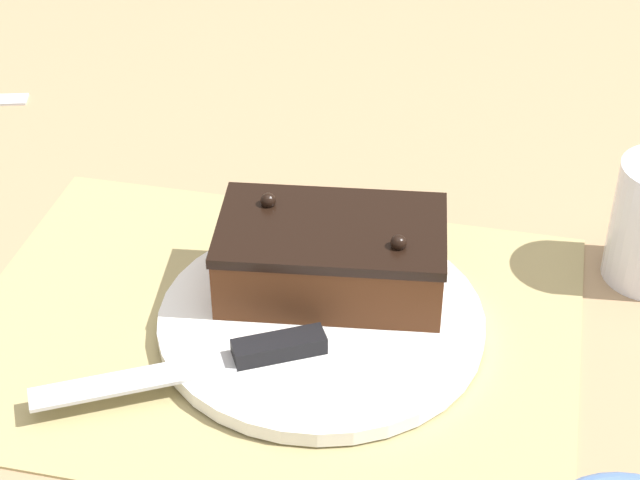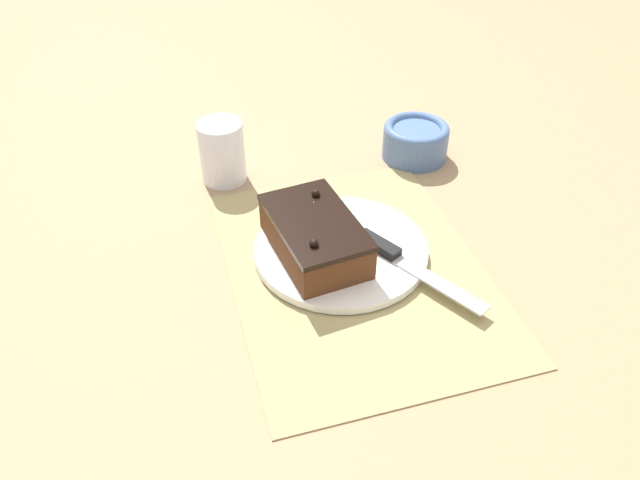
{
  "view_description": "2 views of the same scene",
  "coord_description": "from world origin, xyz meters",
  "px_view_note": "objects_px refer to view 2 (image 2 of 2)",
  "views": [
    {
      "loc": [
        -0.17,
        0.59,
        0.53
      ],
      "look_at": [
        -0.03,
        -0.03,
        0.07
      ],
      "focal_mm": 60.0,
      "sensor_mm": 36.0,
      "label": 1
    },
    {
      "loc": [
        0.6,
        -0.23,
        0.57
      ],
      "look_at": [
        -0.05,
        -0.04,
        0.02
      ],
      "focal_mm": 35.0,
      "sensor_mm": 36.0,
      "label": 2
    }
  ],
  "objects_px": {
    "cake_plate": "(341,250)",
    "serving_knife": "(398,257)",
    "chocolate_cake": "(315,236)",
    "drinking_glass": "(222,152)",
    "small_bowl": "(416,140)"
  },
  "relations": [
    {
      "from": "chocolate_cake",
      "to": "small_bowl",
      "type": "distance_m",
      "value": 0.33
    },
    {
      "from": "chocolate_cake",
      "to": "serving_knife",
      "type": "height_order",
      "value": "chocolate_cake"
    },
    {
      "from": "cake_plate",
      "to": "serving_knife",
      "type": "xyz_separation_m",
      "value": [
        0.05,
        0.07,
        0.01
      ]
    },
    {
      "from": "serving_knife",
      "to": "drinking_glass",
      "type": "xyz_separation_m",
      "value": [
        -0.29,
        -0.19,
        0.03
      ]
    },
    {
      "from": "cake_plate",
      "to": "serving_knife",
      "type": "height_order",
      "value": "serving_knife"
    },
    {
      "from": "cake_plate",
      "to": "chocolate_cake",
      "type": "relative_size",
      "value": 1.33
    },
    {
      "from": "serving_knife",
      "to": "chocolate_cake",
      "type": "bearing_deg",
      "value": -54.43
    },
    {
      "from": "cake_plate",
      "to": "small_bowl",
      "type": "relative_size",
      "value": 2.19
    },
    {
      "from": "drinking_glass",
      "to": "cake_plate",
      "type": "bearing_deg",
      "value": 27.31
    },
    {
      "from": "chocolate_cake",
      "to": "drinking_glass",
      "type": "height_order",
      "value": "drinking_glass"
    },
    {
      "from": "chocolate_cake",
      "to": "drinking_glass",
      "type": "relative_size",
      "value": 1.79
    },
    {
      "from": "cake_plate",
      "to": "drinking_glass",
      "type": "bearing_deg",
      "value": -152.69
    },
    {
      "from": "cake_plate",
      "to": "serving_knife",
      "type": "distance_m",
      "value": 0.08
    },
    {
      "from": "drinking_glass",
      "to": "small_bowl",
      "type": "distance_m",
      "value": 0.33
    },
    {
      "from": "serving_knife",
      "to": "small_bowl",
      "type": "height_order",
      "value": "small_bowl"
    }
  ]
}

